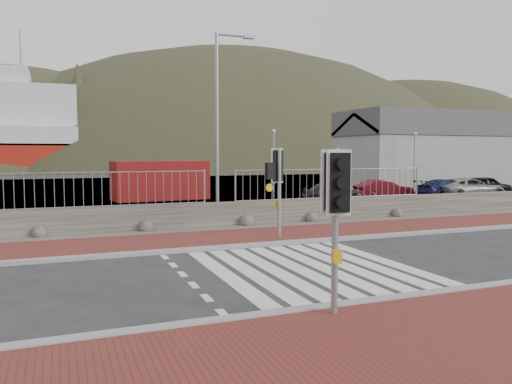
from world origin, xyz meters
name	(u,v)px	position (x,y,z in m)	size (l,w,h in m)	color
ground	(310,268)	(0.00, 0.00, 0.00)	(220.00, 220.00, 0.00)	#28282B
sidewalk_near	(470,338)	(0.00, -5.00, 0.04)	(40.00, 4.00, 0.08)	maroon
sidewalk_far	(245,237)	(0.00, 4.50, 0.04)	(40.00, 3.00, 0.08)	maroon
kerb_near	(386,300)	(0.00, -3.00, 0.05)	(40.00, 0.25, 0.12)	gray
kerb_far	(263,245)	(0.00, 3.00, 0.05)	(40.00, 0.25, 0.12)	gray
zebra_crossing	(310,268)	(0.00, 0.00, 0.01)	(4.62, 5.60, 0.01)	silver
gravel_strip	(226,229)	(0.00, 6.50, 0.03)	(40.00, 1.50, 0.06)	#59544C
stone_wall	(219,215)	(0.00, 7.30, 0.45)	(40.00, 0.60, 0.90)	#49443C
railing	(220,178)	(0.00, 7.15, 1.82)	(18.07, 0.07, 1.22)	gray
quay	(138,189)	(0.00, 27.90, 0.00)	(120.00, 40.00, 0.50)	#4C4C4F
water	(101,173)	(0.00, 62.90, 0.00)	(220.00, 50.00, 0.05)	#3F4C54
harbor_building	(423,151)	(20.00, 19.90, 2.93)	(12.20, 6.20, 5.80)	#9E9E99
hills_backdrop	(130,285)	(6.74, 87.90, -23.05)	(254.00, 90.00, 100.00)	#272F1C
traffic_signal_near	(335,196)	(-1.33, -3.37, 2.04)	(0.44, 0.31, 2.83)	gray
traffic_signal_far	(278,173)	(0.91, 3.90, 2.12)	(0.71, 0.30, 2.93)	gray
streetlight	(220,117)	(0.32, 8.09, 4.14)	(1.56, 0.25, 7.36)	gray
shipping_container	(160,180)	(0.05, 19.16, 1.14)	(5.49, 2.29, 2.29)	maroon
car_a	(332,192)	(8.67, 13.82, 0.57)	(1.35, 3.34, 1.14)	black
car_b	(384,189)	(12.54, 14.40, 0.58)	(1.23, 3.52, 1.16)	maroon
car_c	(448,189)	(16.25, 13.13, 0.59)	(1.66, 4.09, 1.19)	#151742
car_d	(468,188)	(17.35, 12.62, 0.63)	(2.09, 4.53, 1.26)	gray
car_e	(486,185)	(20.79, 14.59, 0.62)	(1.46, 3.64, 1.24)	black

